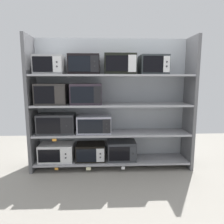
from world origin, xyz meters
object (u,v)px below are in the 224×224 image
microwave_4 (94,124)px  microwave_10 (153,65)px  microwave_0 (57,152)px  microwave_9 (120,64)px  microwave_1 (91,152)px  microwave_2 (122,150)px  microwave_7 (49,65)px  microwave_8 (84,65)px  microwave_6 (86,94)px  microwave_5 (52,94)px  microwave_3 (57,123)px

microwave_4 → microwave_10: (0.93, -0.00, 0.93)m
microwave_0 → microwave_9: microwave_9 is taller
microwave_1 → microwave_2: (0.51, 0.00, 0.02)m
microwave_2 → microwave_7: microwave_7 is taller
microwave_1 → microwave_10: size_ratio=1.10×
microwave_0 → microwave_1: size_ratio=1.17×
microwave_1 → microwave_8: microwave_8 is taller
microwave_1 → microwave_6: bearing=179.9°
microwave_5 → microwave_1: bearing=0.0°
microwave_8 → microwave_1: bearing=-0.1°
microwave_0 → microwave_2: size_ratio=1.18×
microwave_0 → microwave_8: size_ratio=1.16×
microwave_3 → microwave_4: 0.60m
microwave_3 → microwave_10: microwave_10 is taller
microwave_7 → microwave_9: 1.07m
microwave_1 → microwave_10: (0.99, -0.00, 1.40)m
microwave_3 → microwave_10: size_ratio=1.36×
microwave_5 → microwave_3: bearing=0.0°
microwave_1 → microwave_8: 1.40m
microwave_0 → microwave_3: size_ratio=0.94×
microwave_10 → microwave_6: bearing=180.0°
microwave_5 → microwave_9: microwave_9 is taller
microwave_4 → microwave_6: size_ratio=1.12×
microwave_3 → microwave_4: microwave_3 is taller
microwave_7 → microwave_9: microwave_9 is taller
microwave_5 → microwave_8: 0.68m
microwave_5 → microwave_10: size_ratio=1.11×
microwave_1 → microwave_3: bearing=180.0°
microwave_2 → microwave_10: microwave_10 is taller
microwave_1 → microwave_7: bearing=-180.0°
microwave_5 → microwave_10: 1.64m
microwave_0 → microwave_8: (0.47, -0.00, 1.39)m
microwave_3 → microwave_7: (-0.07, -0.00, 0.91)m
microwave_4 → microwave_0: bearing=180.0°
microwave_1 → microwave_9: (0.47, 0.00, 1.40)m
microwave_3 → microwave_5: microwave_5 is taller
microwave_7 → microwave_8: 0.53m
microwave_6 → microwave_8: 0.45m
microwave_3 → microwave_8: 1.03m
microwave_9 → microwave_0: bearing=-180.0°
microwave_0 → microwave_7: bearing=-179.8°
microwave_1 → microwave_10: 1.71m
microwave_2 → microwave_8: (-0.58, -0.00, 1.38)m
microwave_1 → microwave_4: (0.07, -0.00, 0.46)m
microwave_1 → microwave_9: size_ratio=0.98×
microwave_6 → microwave_8: bearing=179.9°
microwave_2 → microwave_5: (-1.09, -0.00, 0.93)m
microwave_5 → microwave_6: size_ratio=0.98×
microwave_8 → microwave_7: bearing=-180.0°
microwave_1 → microwave_2: microwave_2 is taller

